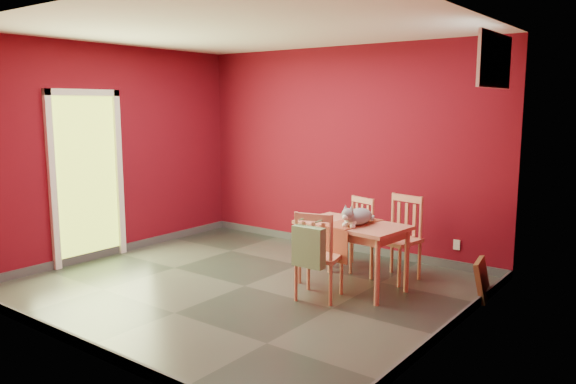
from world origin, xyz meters
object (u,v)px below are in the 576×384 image
Objects in this scene: chair_far_left at (354,232)px; chair_near at (318,254)px; cat at (358,213)px; picture_frame at (482,280)px; dining_table at (352,231)px; chair_far_right at (399,237)px; tote_bag at (309,247)px.

chair_far_left is 0.93× the size of chair_near.
cat is 1.40m from picture_frame.
chair_far_right is at bearing 66.25° from dining_table.
tote_bag is at bearing -80.57° from chair_near.
picture_frame is at bearing -7.00° from chair_far_right.
cat is (0.14, 0.70, 0.24)m from tote_bag.
picture_frame is at bearing 42.59° from tote_bag.
cat is at bearing -105.31° from chair_far_right.
dining_table is at bearing -113.75° from chair_far_right.
chair_far_right is at bearing 91.62° from cat.
chair_near is 2.14× the size of picture_frame.
chair_near reaches higher than picture_frame.
chair_far_right is 1.96× the size of cat.
cat reaches higher than chair_near.
picture_frame is (1.60, -0.20, -0.23)m from chair_far_left.
dining_table is at bearing 85.84° from tote_bag.
chair_far_left is 1.83× the size of tote_bag.
chair_near is at bearing -93.20° from cat.
chair_far_right is 2.03× the size of tote_bag.
cat reaches higher than chair_far_left.
cat is at bearing -57.20° from chair_far_left.
chair_far_right reaches higher than chair_near.
dining_table is 0.78m from chair_far_left.
chair_far_right is at bearing 72.53° from chair_near.
cat reaches higher than chair_far_right.
dining_table is 0.54m from chair_near.
chair_far_left is at bearing 139.73° from cat.
tote_bag is at bearing -77.59° from chair_far_left.
tote_bag is at bearing -94.16° from dining_table.
picture_frame is (1.33, 0.98, -0.26)m from chair_near.
tote_bag is (-0.05, -0.73, -0.03)m from dining_table.
chair_far_left is 1.21m from chair_near.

